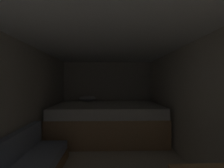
{
  "coord_description": "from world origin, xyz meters",
  "views": [
    {
      "loc": [
        -0.0,
        -0.12,
        1.35
      ],
      "look_at": [
        0.08,
        2.88,
        1.34
      ],
      "focal_mm": 25.33,
      "sensor_mm": 36.0,
      "label": 1
    }
  ],
  "objects": [
    {
      "name": "wall_left",
      "position": [
        -1.37,
        2.18,
        1.01
      ],
      "size": [
        0.05,
        5.17,
        2.01
      ],
      "primitive_type": "cube",
      "color": "beige",
      "rests_on": "ground"
    },
    {
      "name": "wall_right",
      "position": [
        1.37,
        2.18,
        1.01
      ],
      "size": [
        0.05,
        5.17,
        2.01
      ],
      "primitive_type": "cube",
      "color": "beige",
      "rests_on": "ground"
    },
    {
      "name": "bed",
      "position": [
        -0.0,
        3.87,
        0.41
      ],
      "size": [
        2.57,
        1.7,
        0.99
      ],
      "color": "tan",
      "rests_on": "ground"
    },
    {
      "name": "ceiling_slab",
      "position": [
        0.0,
        2.18,
        2.04
      ],
      "size": [
        2.79,
        5.17,
        0.05
      ],
      "primitive_type": "cube",
      "color": "white",
      "rests_on": "wall_left"
    },
    {
      "name": "wall_back",
      "position": [
        0.0,
        4.79,
        1.01
      ],
      "size": [
        2.79,
        0.05,
        2.01
      ],
      "primitive_type": "cube",
      "color": "beige",
      "rests_on": "ground"
    }
  ]
}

